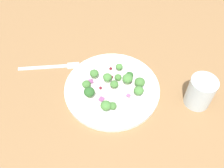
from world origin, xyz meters
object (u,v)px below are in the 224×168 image
broccoli_floret_2 (104,105)px  water_glass (200,92)px  broccoli_floret_1 (130,75)px  fork (53,67)px  plate (112,88)px  broccoli_floret_0 (118,77)px

broccoli_floret_2 → water_glass: 25.40cm
broccoli_floret_1 → fork: size_ratio=0.13×
broccoli_floret_2 → water_glass: (20.70, 14.70, 0.68)cm
plate → broccoli_floret_0: size_ratio=13.08×
broccoli_floret_0 → broccoli_floret_2: (1.41, -10.80, 1.28)cm
broccoli_floret_2 → water_glass: water_glass is taller
plate → fork: size_ratio=1.61×
broccoli_floret_0 → fork: broccoli_floret_0 is taller
water_glass → fork: bearing=-170.0°
broccoli_floret_0 → fork: 20.99cm
broccoli_floret_1 → fork: (-23.30, -5.46, -2.67)cm
broccoli_floret_0 → broccoli_floret_1: bearing=34.2°
broccoli_floret_2 → broccoli_floret_1: bearing=84.0°
broccoli_floret_1 → broccoli_floret_2: broccoli_floret_2 is taller
broccoli_floret_0 → broccoli_floret_1: (2.74, 1.86, 0.48)cm
plate → broccoli_floret_2: bearing=-77.2°
broccoli_floret_0 → broccoli_floret_2: bearing=-82.6°
broccoli_floret_0 → water_glass: water_glass is taller
water_glass → broccoli_floret_0: bearing=-170.0°
plate → fork: 20.24cm
broccoli_floret_1 → plate: bearing=-121.8°
broccoli_floret_2 → fork: 23.38cm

